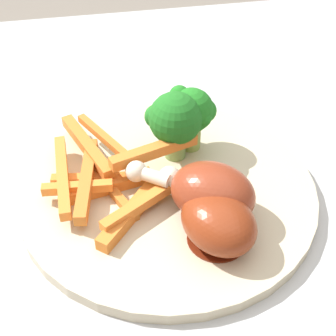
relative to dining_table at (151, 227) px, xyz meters
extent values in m
cube|color=#B7B7BC|center=(0.00, 0.00, 0.09)|extent=(1.28, 0.76, 0.03)
cylinder|color=beige|center=(-0.01, 0.05, 0.11)|extent=(0.27, 0.27, 0.01)
cylinder|color=#8FA84E|center=(-0.04, 0.00, 0.13)|extent=(0.02, 0.02, 0.03)
sphere|color=#207621|center=(-0.04, 0.00, 0.16)|extent=(0.04, 0.04, 0.04)
sphere|color=#207621|center=(-0.03, -0.01, 0.17)|extent=(0.02, 0.02, 0.02)
sphere|color=#207621|center=(-0.06, 0.00, 0.15)|extent=(0.02, 0.02, 0.02)
sphere|color=#207621|center=(-0.05, 0.01, 0.15)|extent=(0.02, 0.02, 0.02)
sphere|color=#207621|center=(-0.04, -0.01, 0.15)|extent=(0.02, 0.02, 0.02)
cylinder|color=#80A459|center=(-0.02, 0.01, 0.12)|extent=(0.02, 0.02, 0.03)
sphere|color=#1F6D21|center=(-0.02, 0.01, 0.16)|extent=(0.05, 0.05, 0.05)
sphere|color=#1F6D21|center=(-0.04, 0.00, 0.15)|extent=(0.02, 0.02, 0.02)
sphere|color=#1F6D21|center=(-0.02, -0.01, 0.16)|extent=(0.02, 0.02, 0.02)
sphere|color=#1F6D21|center=(-0.01, 0.00, 0.15)|extent=(0.02, 0.02, 0.02)
cube|color=orange|center=(0.04, 0.05, 0.12)|extent=(0.08, 0.03, 0.01)
cube|color=orange|center=(0.00, 0.03, 0.14)|extent=(0.09, 0.04, 0.01)
cube|color=#CA6D29|center=(0.04, 0.05, 0.12)|extent=(0.04, 0.08, 0.01)
cube|color=orange|center=(0.06, 0.04, 0.13)|extent=(0.03, 0.10, 0.01)
cube|color=orange|center=(0.06, 0.00, 0.13)|extent=(0.04, 0.10, 0.01)
cube|color=orange|center=(0.04, 0.01, 0.14)|extent=(0.05, 0.09, 0.01)
cube|color=orange|center=(0.07, 0.05, 0.12)|extent=(0.06, 0.01, 0.01)
cube|color=orange|center=(0.03, 0.09, 0.12)|extent=(0.06, 0.07, 0.01)
cube|color=orange|center=(0.06, 0.04, 0.12)|extent=(0.07, 0.02, 0.01)
cube|color=orange|center=(0.01, 0.08, 0.12)|extent=(0.09, 0.06, 0.01)
cube|color=orange|center=(0.08, 0.04, 0.13)|extent=(0.01, 0.10, 0.01)
cylinder|color=#621F11|center=(-0.04, 0.09, 0.11)|extent=(0.05, 0.05, 0.00)
ellipsoid|color=maroon|center=(-0.04, 0.09, 0.14)|extent=(0.09, 0.09, 0.05)
cylinder|color=beige|center=(0.01, 0.06, 0.13)|extent=(0.03, 0.03, 0.01)
sphere|color=silver|center=(0.02, 0.05, 0.13)|extent=(0.02, 0.02, 0.02)
cylinder|color=#5D1C0C|center=(-0.04, 0.12, 0.11)|extent=(0.05, 0.05, 0.00)
ellipsoid|color=maroon|center=(-0.04, 0.12, 0.13)|extent=(0.08, 0.08, 0.04)
cylinder|color=beige|center=(-0.01, 0.08, 0.13)|extent=(0.02, 0.03, 0.01)
sphere|color=silver|center=(-0.01, 0.06, 0.13)|extent=(0.02, 0.02, 0.02)
camera|label=1|loc=(0.05, 0.36, 0.40)|focal=49.80mm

